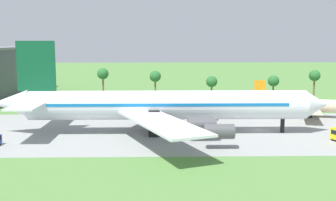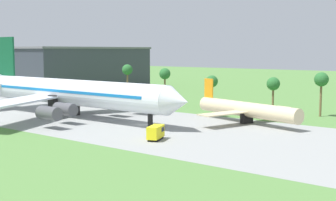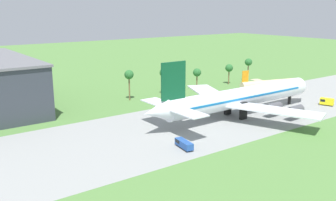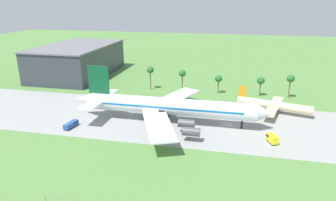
# 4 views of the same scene
# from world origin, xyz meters

# --- Properties ---
(ground_plane) EXTENTS (600.00, 600.00, 0.00)m
(ground_plane) POSITION_xyz_m (0.00, 0.00, 0.00)
(ground_plane) COLOR #517F3D
(taxiway_strip) EXTENTS (320.00, 44.00, 0.02)m
(taxiway_strip) POSITION_xyz_m (0.00, 0.00, 0.01)
(taxiway_strip) COLOR gray
(taxiway_strip) RESTS_ON ground_plane
(jet_airliner) EXTENTS (74.42, 58.03, 20.48)m
(jet_airliner) POSITION_xyz_m (-22.70, -2.55, 6.30)
(jet_airliner) COLOR silver
(jet_airliner) RESTS_ON ground_plane
(regional_aircraft) EXTENTS (29.36, 26.69, 9.69)m
(regional_aircraft) POSITION_xyz_m (17.13, 16.45, 3.19)
(regional_aircraft) COLOR beige
(regional_aircraft) RESTS_ON ground_plane
(fuel_truck) EXTENTS (3.54, 5.12, 2.72)m
(fuel_truck) POSITION_xyz_m (13.80, -11.88, 1.45)
(fuel_truck) COLOR black
(fuel_truck) RESTS_ON ground_plane
(terminal_building) EXTENTS (36.72, 61.20, 18.15)m
(terminal_building) POSITION_xyz_m (-92.14, 58.24, 9.09)
(terminal_building) COLOR #333842
(terminal_building) RESTS_ON ground_plane
(palm_tree_row) EXTENTS (70.94, 3.60, 11.95)m
(palm_tree_row) POSITION_xyz_m (-6.60, 38.09, 8.59)
(palm_tree_row) COLOR brown
(palm_tree_row) RESTS_ON ground_plane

